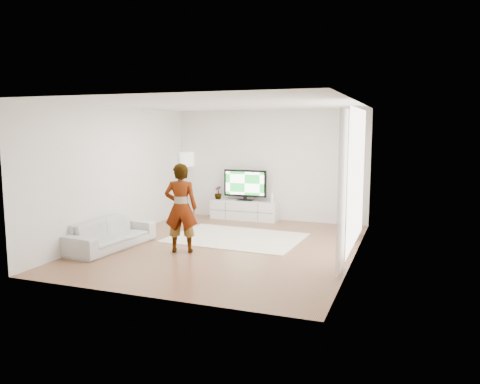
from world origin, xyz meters
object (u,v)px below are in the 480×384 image
(media_console, at_px, (245,210))
(sofa, at_px, (111,234))
(rug, at_px, (236,238))
(floor_lamp, at_px, (187,162))
(player, at_px, (181,208))
(television, at_px, (245,184))

(media_console, xyz_separation_m, sofa, (-1.49, -3.66, 0.04))
(media_console, bearing_deg, rug, -75.41)
(sofa, xyz_separation_m, floor_lamp, (-0.12, 3.59, 1.17))
(player, xyz_separation_m, sofa, (-1.46, -0.20, -0.58))
(media_console, xyz_separation_m, floor_lamp, (-1.61, -0.06, 1.20))
(rug, distance_m, player, 1.77)
(floor_lamp, bearing_deg, media_console, 2.31)
(player, height_order, sofa, player)
(media_console, distance_m, sofa, 3.95)
(media_console, distance_m, rug, 2.10)
(sofa, relative_size, floor_lamp, 1.13)
(player, height_order, floor_lamp, floor_lamp)
(television, bearing_deg, floor_lamp, -176.71)
(floor_lamp, bearing_deg, television, 3.29)
(player, distance_m, floor_lamp, 3.79)
(sofa, height_order, floor_lamp, floor_lamp)
(rug, bearing_deg, floor_lamp, 137.62)
(television, bearing_deg, rug, -75.60)
(media_console, height_order, floor_lamp, floor_lamp)
(television, bearing_deg, sofa, -112.05)
(media_console, bearing_deg, television, 90.00)
(media_console, distance_m, floor_lamp, 2.01)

